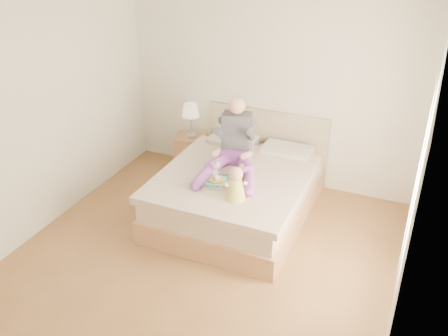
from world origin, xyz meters
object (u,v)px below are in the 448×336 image
at_px(adult, 234,147).
at_px(bed, 239,189).
at_px(nightstand, 191,152).
at_px(baby, 236,186).
at_px(tray, 224,181).

bearing_deg(adult, bed, -30.15).
bearing_deg(nightstand, adult, -48.01).
bearing_deg(baby, tray, 99.35).
xyz_separation_m(bed, baby, (0.22, -0.66, 0.45)).
relative_size(bed, tray, 4.11).
distance_m(bed, nightstand, 1.35).
distance_m(bed, baby, 0.83).
height_order(nightstand, baby, baby).
bearing_deg(tray, bed, 69.49).
height_order(nightstand, adult, adult).
xyz_separation_m(bed, adult, (-0.09, 0.03, 0.54)).
relative_size(bed, baby, 5.79).
bearing_deg(nightstand, bed, -46.63).
distance_m(tray, baby, 0.38).
xyz_separation_m(bed, nightstand, (-1.08, 0.80, -0.06)).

